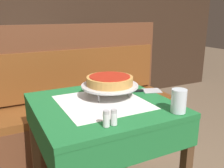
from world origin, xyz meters
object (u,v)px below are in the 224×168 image
at_px(pepper_shaker, 114,117).
at_px(condiment_caddy, 44,56).
at_px(dining_table_front, 103,120).
at_px(pizza_pan_stand, 110,86).
at_px(dining_table_rear, 35,69).
at_px(salt_shaker, 106,119).
at_px(pizza_server, 144,91).
at_px(deep_dish_pizza, 110,80).
at_px(water_glass_near, 179,101).
at_px(booth_bench, 76,118).

relative_size(pepper_shaker, condiment_caddy, 0.42).
distance_m(dining_table_front, condiment_caddy, 1.60).
bearing_deg(dining_table_front, pizza_pan_stand, 38.90).
xyz_separation_m(dining_table_rear, salt_shaker, (-0.02, -1.87, 0.15)).
xyz_separation_m(pizza_pan_stand, pizza_server, (0.25, -0.00, -0.06)).
relative_size(deep_dish_pizza, water_glass_near, 2.28).
xyz_separation_m(dining_table_front, pizza_server, (0.33, 0.06, 0.12)).
bearing_deg(water_glass_near, booth_bench, 100.71).
bearing_deg(pepper_shaker, dining_table_front, 74.89).
xyz_separation_m(booth_bench, condiment_caddy, (-0.07, 0.84, 0.44)).
bearing_deg(dining_table_front, booth_bench, 83.55).
bearing_deg(deep_dish_pizza, pizza_pan_stand, 0.00).
relative_size(pizza_server, condiment_caddy, 1.47).
distance_m(dining_table_rear, pizza_pan_stand, 1.53).
height_order(deep_dish_pizza, pepper_shaker, deep_dish_pizza).
bearing_deg(condiment_caddy, pizza_server, -78.37).
relative_size(dining_table_front, booth_bench, 0.43).
distance_m(water_glass_near, condiment_caddy, 1.93).
bearing_deg(pizza_server, deep_dish_pizza, 179.60).
xyz_separation_m(water_glass_near, pepper_shaker, (-0.37, 0.02, -0.02)).
relative_size(pizza_pan_stand, condiment_caddy, 1.93).
bearing_deg(pizza_server, salt_shaker, -141.00).
relative_size(dining_table_front, salt_shaker, 9.78).
bearing_deg(booth_bench, pizza_server, -70.60).
bearing_deg(deep_dish_pizza, salt_shaker, -118.71).
xyz_separation_m(dining_table_front, booth_bench, (0.08, 0.75, -0.30)).
bearing_deg(salt_shaker, dining_table_rear, 89.26).
bearing_deg(condiment_caddy, dining_table_rear, -168.03).
height_order(dining_table_front, salt_shaker, salt_shaker).
xyz_separation_m(dining_table_rear, pepper_shaker, (0.01, -1.87, 0.15)).
distance_m(deep_dish_pizza, pepper_shaker, 0.40).
relative_size(booth_bench, condiment_caddy, 10.00).
xyz_separation_m(dining_table_rear, booth_bench, (0.18, -0.82, -0.30)).
relative_size(dining_table_front, deep_dish_pizza, 2.72).
height_order(pizza_pan_stand, deep_dish_pizza, deep_dish_pizza).
height_order(dining_table_front, booth_bench, booth_bench).
xyz_separation_m(dining_table_rear, condiment_caddy, (0.11, 0.02, 0.14)).
xyz_separation_m(salt_shaker, condiment_caddy, (0.13, 1.89, -0.01)).
height_order(salt_shaker, pepper_shaker, salt_shaker).
relative_size(deep_dish_pizza, salt_shaker, 3.59).
xyz_separation_m(pizza_pan_stand, salt_shaker, (-0.20, -0.36, -0.03)).
distance_m(dining_table_front, water_glass_near, 0.46).
bearing_deg(pizza_pan_stand, dining_table_front, -141.10).
bearing_deg(pizza_server, condiment_caddy, 101.63).
xyz_separation_m(dining_table_rear, deep_dish_pizza, (0.17, -1.50, 0.22)).
bearing_deg(water_glass_near, pizza_pan_stand, 118.58).
height_order(pizza_server, condiment_caddy, condiment_caddy).
bearing_deg(salt_shaker, deep_dish_pizza, 61.29).
xyz_separation_m(dining_table_front, deep_dish_pizza, (0.08, 0.06, 0.22)).
bearing_deg(condiment_caddy, dining_table_front, -90.43).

